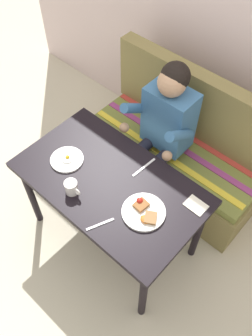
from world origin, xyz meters
The scene contains 11 objects.
ground_plane centered at (0.00, 0.00, 0.00)m, with size 8.00×8.00×0.00m, color beige.
back_wall centered at (0.00, 1.27, 1.30)m, with size 4.40×0.10×2.60m, color beige.
table centered at (0.00, 0.00, 0.65)m, with size 1.20×0.70×0.73m.
couch centered at (0.00, 0.76, 0.33)m, with size 1.44×0.56×1.00m.
person centered at (-0.05, 0.59, 0.74)m, with size 0.45×0.61×1.21m.
plate_breakfast centered at (0.30, -0.03, 0.74)m, with size 0.26×0.26×0.05m.
plate_eggs centered at (-0.32, -0.07, 0.74)m, with size 0.22×0.22×0.04m.
coffee_mug centered at (-0.11, -0.21, 0.78)m, with size 0.12×0.08×0.09m.
napkin centered at (0.50, 0.21, 0.73)m, with size 0.13×0.10×0.01m, color silver.
fork centered at (0.17, -0.26, 0.73)m, with size 0.01×0.17×0.01m, color silver.
knife centered at (0.09, 0.22, 0.73)m, with size 0.01×0.20×0.01m, color silver.
Camera 1 is at (0.94, -0.89, 2.56)m, focal length 38.46 mm.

